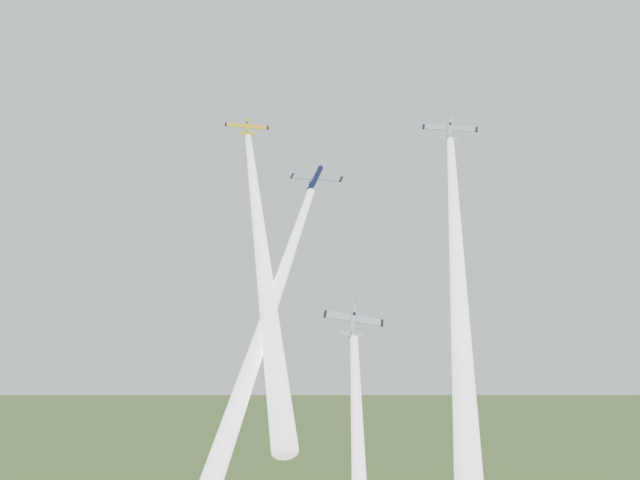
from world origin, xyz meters
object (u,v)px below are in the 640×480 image
Objects in this scene: plane_yellow at (247,127)px; plane_silver_low at (353,320)px; plane_silver_right at (450,129)px; plane_navy at (315,178)px.

plane_yellow is 37.70m from plane_silver_low.
plane_silver_right reaches higher than plane_silver_low.
plane_navy is 21.38m from plane_silver_low.
plane_navy is 0.97× the size of plane_silver_low.
plane_silver_right is (17.98, 3.86, 6.84)m from plane_navy.
plane_yellow is at bearing 167.71° from plane_silver_right.
plane_yellow is 17.79m from plane_navy.
plane_yellow reaches higher than plane_navy.
plane_navy is at bearing -55.40° from plane_yellow.
plane_yellow is 0.88× the size of plane_silver_right.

